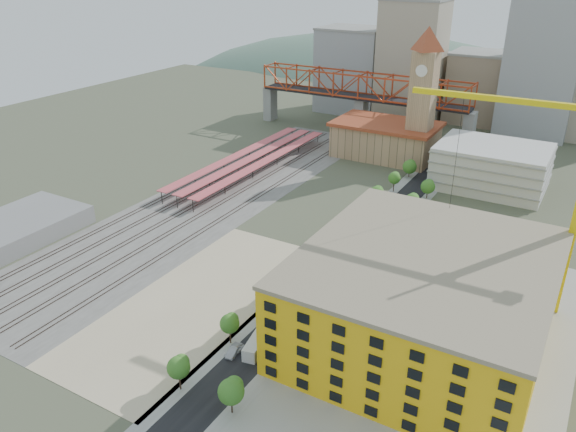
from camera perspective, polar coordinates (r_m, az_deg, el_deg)
The scene contains 31 objects.
ground at distance 146.27m, azimuth -0.11°, elevation -3.19°, with size 400.00×400.00×0.00m, color #474C38.
ballast_strip at distance 177.70m, azimuth -7.32°, elevation 1.89°, with size 36.00×165.00×0.06m, color #605E59.
dirt_lot at distance 126.07m, azimuth -9.02°, elevation -8.54°, with size 28.00×67.00×0.06m, color tan.
street_asphalt at distance 152.11m, azimuth 7.98°, elevation -2.27°, with size 12.00×170.00×0.06m, color black.
sidewalk_west at distance 153.98m, azimuth 6.09°, elevation -1.81°, with size 3.00×170.00×0.04m, color gray.
sidewalk_east at distance 150.43m, azimuth 9.91°, elevation -2.74°, with size 3.00×170.00×0.04m, color gray.
construction_pad at distance 116.22m, azimuth 14.60°, elevation -12.36°, with size 50.00×90.00×0.06m, color gray.
rail_tracks at distance 178.68m, azimuth -7.79°, elevation 2.04°, with size 26.56×160.00×0.18m.
platform_canopies at distance 199.83m, azimuth -3.80°, elevation 5.89°, with size 16.00×80.00×4.12m.
station_hall at distance 214.96m, azimuth 9.88°, elevation 7.70°, with size 38.00×24.00×13.10m.
clock_tower at distance 203.79m, azimuth 13.62°, elevation 12.85°, with size 12.00×12.00×52.00m.
parking_garage at distance 193.93m, azimuth 19.97°, elevation 4.76°, with size 34.00×26.00×14.00m, color silver.
truss_bridge at distance 239.73m, azimuth 7.56°, elevation 12.64°, with size 94.00×9.60×25.60m.
construction_building at distance 111.50m, azimuth 13.64°, elevation -8.12°, with size 44.60×50.60×18.80m.
warehouse at distance 167.93m, azimuth -25.55°, elevation -0.97°, with size 22.00×32.00×5.00m, color gray.
street_trees at distance 143.92m, azimuth 6.43°, elevation -3.86°, with size 15.40×124.40×8.00m.
skyline at distance 264.29m, azimuth 17.59°, elevation 13.74°, with size 133.00×46.00×60.00m.
distant_hills at distance 400.52m, azimuth 25.01°, elevation 0.68°, with size 647.00×264.00×227.00m.
tower_crane at distance 121.28m, azimuth 26.60°, elevation 4.22°, with size 47.70×2.64×50.91m.
site_trailer_a at distance 110.80m, azimuth -3.06°, elevation -12.67°, with size 2.62×9.97×2.73m, color silver.
site_trailer_b at distance 118.32m, azimuth -0.15°, elevation -9.93°, with size 2.45×9.32×2.55m, color silver.
site_trailer_c at distance 123.95m, azimuth 1.70°, elevation -8.11°, with size 2.63×9.99×2.73m, color silver.
site_trailer_d at distance 136.51m, azimuth 4.99°, elevation -4.89°, with size 2.42×9.20×2.52m, color silver.
car_0 at distance 110.14m, azimuth -5.48°, elevation -13.43°, with size 1.76×4.38×1.49m, color white.
car_1 at distance 110.02m, azimuth -5.54°, elevation -13.49°, with size 1.58×4.52×1.49m, color gray.
car_2 at distance 128.69m, azimuth 1.43°, elevation -7.09°, with size 2.31×5.01×1.39m, color black.
car_3 at distance 160.61m, azimuth 8.30°, elevation -0.49°, with size 2.02×4.96×1.44m, color navy.
car_4 at distance 109.68m, azimuth -1.81°, elevation -13.56°, with size 1.55×3.84×1.31m, color silver.
car_5 at distance 116.57m, azimuth 0.83°, elevation -10.91°, with size 1.39×3.99×1.32m, color gray.
car_6 at distance 140.94m, azimuth 7.22°, elevation -4.21°, with size 2.52×5.48×1.52m, color black.
car_7 at distance 159.37m, azimuth 10.39°, elevation -0.83°, with size 2.24×5.50×1.60m, color navy.
Camera 1 is at (64.99, -111.51, 68.83)m, focal length 35.00 mm.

